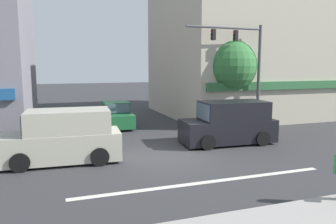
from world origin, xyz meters
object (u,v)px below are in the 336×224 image
traffic_light_mast (245,60)px  van_waiting_far (64,138)px  street_tree (230,66)px  utility_pole_far_right (253,56)px  sedan_parked_curbside (116,115)px  van_crossing_leftbound (229,124)px

traffic_light_mast → van_waiting_far: traffic_light_mast is taller
street_tree → van_waiting_far: street_tree is taller
utility_pole_far_right → traffic_light_mast: utility_pole_far_right is taller
street_tree → utility_pole_far_right: size_ratio=0.63×
utility_pole_far_right → van_waiting_far: utility_pole_far_right is taller
utility_pole_far_right → sedan_parked_curbside: (-9.43, 0.86, -3.77)m
traffic_light_mast → sedan_parked_curbside: (-7.01, 3.71, -3.46)m
utility_pole_far_right → sedan_parked_curbside: utility_pole_far_right is taller
street_tree → sedan_parked_curbside: size_ratio=1.32×
van_waiting_far → sedan_parked_curbside: van_waiting_far is taller
traffic_light_mast → van_crossing_leftbound: traffic_light_mast is taller
traffic_light_mast → van_crossing_leftbound: (-2.51, -2.73, -3.17)m
van_crossing_leftbound → sedan_parked_curbside: size_ratio=1.13×
van_waiting_far → sedan_parked_curbside: 7.83m
utility_pole_far_right → van_waiting_far: 14.62m
utility_pole_far_right → van_waiting_far: size_ratio=1.84×
sedan_parked_curbside → traffic_light_mast: bearing=-27.9°
street_tree → utility_pole_far_right: 3.26m
sedan_parked_curbside → van_waiting_far: bearing=-115.3°
street_tree → van_waiting_far: (-10.04, -4.58, -2.80)m
street_tree → traffic_light_mast: (0.31, -1.21, 0.37)m
van_waiting_far → street_tree: bearing=24.5°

